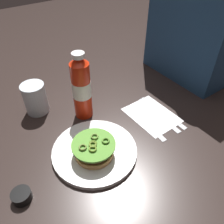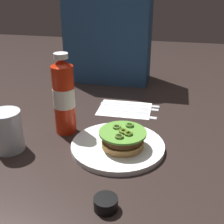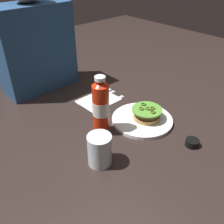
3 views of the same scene
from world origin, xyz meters
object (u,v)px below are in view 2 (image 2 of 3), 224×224
burger_sandwich (123,139)px  napkin (125,109)px  steak_knife (134,104)px  table_knife (133,106)px  fork_utensil (129,111)px  water_glass (7,131)px  spoon_utensil (133,109)px  diner_person (109,25)px  condiment_cup (106,203)px  butter_knife (130,114)px  ketchup_bottle (64,97)px  dinner_plate (118,145)px

burger_sandwich → napkin: (-0.04, 0.27, -0.04)m
napkin → steak_knife: 0.05m
table_knife → steak_knife: size_ratio=0.99×
fork_utensil → table_knife: same height
water_glass → spoon_utensil: water_glass is taller
spoon_utensil → diner_person: bearing=116.8°
condiment_cup → steak_knife: (-0.02, 0.54, -0.01)m
butter_knife → spoon_utensil: size_ratio=1.19×
water_glass → fork_utensil: (0.28, 0.31, -0.05)m
ketchup_bottle → diner_person: (0.02, 0.52, 0.13)m
condiment_cup → diner_person: size_ratio=0.09×
dinner_plate → fork_utensil: dinner_plate is taller
ketchup_bottle → butter_knife: (0.17, 0.15, -0.11)m
burger_sandwich → dinner_plate: bearing=135.7°
butter_knife → steak_knife: bearing=90.6°
burger_sandwich → table_knife: size_ratio=0.59×
dinner_plate → table_knife: dinner_plate is taller
table_knife → condiment_cup: bearing=-87.6°
burger_sandwich → water_glass: bearing=-169.3°
butter_knife → water_glass: bearing=-135.7°
burger_sandwich → butter_knife: (-0.01, 0.23, -0.03)m
dinner_plate → burger_sandwich: size_ratio=2.03×
dinner_plate → diner_person: 0.64m
steak_knife → diner_person: bearing=119.9°
burger_sandwich → napkin: 0.28m
napkin → condiment_cup: bearing=-84.4°
burger_sandwich → spoon_utensil: (-0.01, 0.27, -0.03)m
steak_knife → napkin: bearing=-121.0°
water_glass → napkin: size_ratio=0.61×
water_glass → diner_person: 0.69m
burger_sandwich → steak_knife: bearing=92.9°
water_glass → napkin: bearing=51.3°
dinner_plate → steak_knife: 0.30m
fork_utensil → napkin: bearing=130.8°
ketchup_bottle → diner_person: 0.53m
condiment_cup → dinner_plate: bearing=95.2°
water_glass → burger_sandwich: bearing=10.7°
ketchup_bottle → dinner_plate: bearing=-18.4°
ketchup_bottle → napkin: bearing=53.3°
napkin → butter_knife: 0.05m
butter_knife → ketchup_bottle: bearing=-138.7°
ketchup_bottle → napkin: (0.15, 0.20, -0.11)m
napkin → butter_knife: butter_knife is taller
ketchup_bottle → butter_knife: bearing=41.3°
ketchup_bottle → spoon_utensil: ketchup_bottle is taller
dinner_plate → steak_knife: (-0.00, 0.30, -0.00)m
burger_sandwich → fork_utensil: 0.25m
dinner_plate → water_glass: size_ratio=2.28×
water_glass → spoon_utensil: (0.29, 0.33, -0.05)m
ketchup_bottle → table_knife: ketchup_bottle is taller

